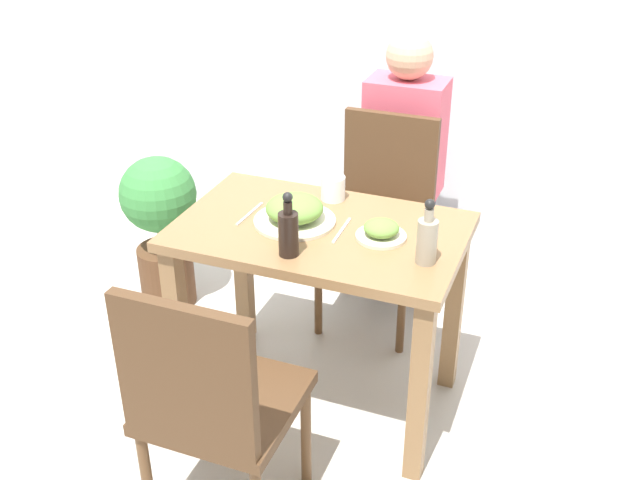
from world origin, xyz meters
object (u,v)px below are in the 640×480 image
object	(u,v)px
side_plate	(382,230)
drink_cup	(333,188)
chair_far	(381,210)
condiment_bottle	(427,239)
chair_near	(211,400)
potted_plant_left	(161,221)
food_plate	(295,211)
sauce_bottle	(288,231)
person_figure	(403,164)

from	to	relation	value
side_plate	drink_cup	bearing A→B (deg)	139.17
drink_cup	chair_far	bearing A→B (deg)	81.83
condiment_bottle	chair_far	bearing A→B (deg)	116.05
side_plate	condiment_bottle	bearing A→B (deg)	-30.90
chair_near	potted_plant_left	distance (m)	1.32
chair_near	food_plate	bearing A→B (deg)	-88.08
potted_plant_left	chair_far	bearing A→B (deg)	16.85
chair_far	sauce_bottle	size ratio (longest dim) A/B	4.13
food_plate	condiment_bottle	world-z (taller)	condiment_bottle
drink_cup	person_figure	bearing A→B (deg)	85.03
side_plate	sauce_bottle	size ratio (longest dim) A/B	0.78
food_plate	potted_plant_left	distance (m)	0.94
sauce_bottle	condiment_bottle	xyz separation A→B (m)	(0.41, 0.11, 0.00)
chair_near	side_plate	world-z (taller)	chair_near
food_plate	sauce_bottle	world-z (taller)	sauce_bottle
chair_far	sauce_bottle	xyz separation A→B (m)	(-0.05, -0.85, 0.31)
sauce_bottle	person_figure	xyz separation A→B (m)	(0.05, 1.17, -0.23)
sauce_bottle	condiment_bottle	world-z (taller)	same
food_plate	potted_plant_left	world-z (taller)	food_plate
chair_far	person_figure	xyz separation A→B (m)	(0.00, 0.32, 0.08)
person_figure	drink_cup	bearing A→B (deg)	-94.97
food_plate	chair_far	bearing A→B (deg)	79.58
side_plate	person_figure	bearing A→B (deg)	100.88
drink_cup	sauce_bottle	size ratio (longest dim) A/B	0.41
chair_far	condiment_bottle	xyz separation A→B (m)	(0.36, -0.74, 0.31)
drink_cup	condiment_bottle	distance (m)	0.53
chair_near	potted_plant_left	size ratio (longest dim) A/B	1.26
side_plate	chair_far	bearing A→B (deg)	106.48
food_plate	drink_cup	size ratio (longest dim) A/B	3.20
chair_far	drink_cup	distance (m)	0.51
chair_far	potted_plant_left	xyz separation A→B (m)	(-0.91, -0.27, -0.09)
chair_near	potted_plant_left	xyz separation A→B (m)	(-0.81, 1.03, -0.09)
chair_far	food_plate	distance (m)	0.70
condiment_bottle	potted_plant_left	bearing A→B (deg)	159.88
sauce_bottle	food_plate	bearing A→B (deg)	107.85
chair_near	sauce_bottle	distance (m)	0.56
condiment_bottle	potted_plant_left	xyz separation A→B (m)	(-1.27, 0.46, -0.40)
condiment_bottle	food_plate	bearing A→B (deg)	168.11
chair_far	food_plate	bearing A→B (deg)	-100.42
condiment_bottle	potted_plant_left	distance (m)	1.41
side_plate	food_plate	bearing A→B (deg)	-179.44
sauce_bottle	chair_near	bearing A→B (deg)	-95.50
chair_near	food_plate	xyz separation A→B (m)	(-0.02, 0.67, 0.27)
side_plate	sauce_bottle	bearing A→B (deg)	-138.40
chair_near	food_plate	world-z (taller)	chair_near
chair_far	potted_plant_left	world-z (taller)	chair_far
drink_cup	condiment_bottle	world-z (taller)	condiment_bottle
side_plate	potted_plant_left	bearing A→B (deg)	161.76
side_plate	condiment_bottle	distance (m)	0.21
sauce_bottle	potted_plant_left	size ratio (longest dim) A/B	0.31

